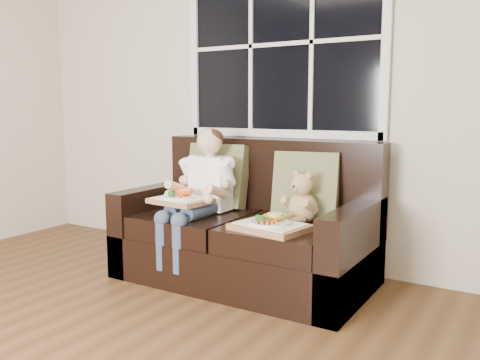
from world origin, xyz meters
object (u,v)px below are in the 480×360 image
Objects in this scene: child at (202,185)px; tray_right at (271,225)px; teddy_bear at (302,201)px; loveseat at (249,235)px; tray_left at (181,199)px.

child reaches higher than tray_right.
teddy_bear is (0.71, 0.12, -0.07)m from child.
child is 0.72m from teddy_bear.
loveseat reaches higher than tray_right.
child is (-0.31, -0.12, 0.35)m from loveseat.
child reaches higher than tray_left.
tray_left is at bearing -172.02° from tray_right.
loveseat is at bearing 21.53° from child.
child is at bearing -158.47° from loveseat.
tray_left reaches higher than tray_right.
tray_left is (-0.77, -0.29, -0.01)m from teddy_bear.
loveseat is at bearing 43.93° from tray_left.
teddy_bear is 0.33m from tray_right.
tray_right is at bearing -42.89° from loveseat.
child is 1.88× the size of tray_right.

